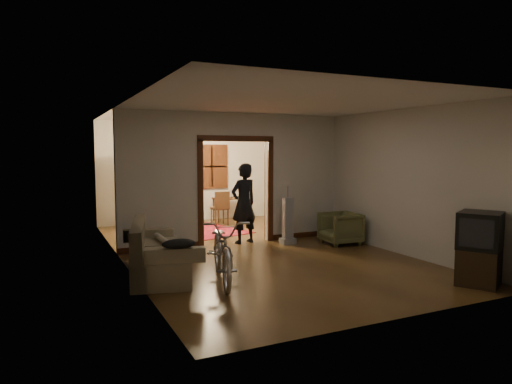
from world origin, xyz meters
TOP-DOWN VIEW (x-y plane):
  - floor at (0.00, 0.00)m, footprint 5.00×8.50m
  - ceiling at (0.00, 0.00)m, footprint 5.00×8.50m
  - wall_back at (0.00, 4.25)m, footprint 5.00×0.02m
  - wall_left at (-2.50, 0.00)m, footprint 0.02×8.50m
  - wall_right at (2.50, 0.00)m, footprint 0.02×8.50m
  - partition_wall at (0.00, 0.75)m, footprint 5.00×0.14m
  - door_casing at (0.00, 0.75)m, footprint 1.74×0.20m
  - far_window at (0.70, 4.21)m, footprint 0.98×0.06m
  - chandelier at (0.00, 2.50)m, footprint 0.24×0.24m
  - light_switch at (1.05, 0.68)m, footprint 0.08×0.01m
  - sofa at (-2.09, -1.14)m, footprint 1.27×2.06m
  - rolled_paper at (-1.99, -0.84)m, footprint 0.10×0.77m
  - jacket at (-2.04, -2.05)m, footprint 0.48×0.36m
  - bicycle at (-1.30, -1.87)m, footprint 1.11×2.00m
  - armchair at (1.99, -0.32)m, footprint 0.81×0.79m
  - tv_stand at (2.10, -3.67)m, footprint 0.81×0.79m
  - crt_tv at (2.10, -3.67)m, footprint 0.83×0.81m
  - vacuum at (0.99, 0.20)m, footprint 0.34×0.29m
  - person at (0.16, 0.67)m, footprint 0.71×0.56m
  - oriental_rug at (-0.14, 2.47)m, footprint 2.13×2.49m
  - locker at (-1.14, 3.69)m, footprint 1.05×0.70m
  - globe at (-1.14, 3.69)m, footprint 0.25×0.25m
  - desk at (1.08, 3.81)m, footprint 0.97×0.67m
  - desk_chair at (0.55, 3.17)m, footprint 0.46×0.46m

SIDE VIEW (x-z plane):
  - floor at x=0.00m, z-range -0.01..0.01m
  - oriental_rug at x=-0.14m, z-range 0.00..0.02m
  - tv_stand at x=2.10m, z-range 0.00..0.56m
  - desk at x=1.08m, z-range 0.00..0.66m
  - armchair at x=1.99m, z-range 0.00..0.69m
  - sofa at x=-2.09m, z-range 0.00..0.88m
  - desk_chair at x=0.55m, z-range 0.00..0.92m
  - bicycle at x=-1.30m, z-range 0.00..1.00m
  - vacuum at x=0.99m, z-range 0.00..1.00m
  - rolled_paper at x=-1.99m, z-range 0.48..0.58m
  - jacket at x=-2.04m, z-range 0.61..0.75m
  - crt_tv at x=2.10m, z-range 0.55..1.10m
  - person at x=0.16m, z-range 0.00..1.73m
  - locker at x=-1.14m, z-range 0.00..1.95m
  - door_casing at x=0.00m, z-range -0.06..2.26m
  - light_switch at x=1.05m, z-range 1.19..1.31m
  - wall_back at x=0.00m, z-range 0.00..2.80m
  - wall_left at x=-2.50m, z-range 0.00..2.80m
  - wall_right at x=2.50m, z-range 0.00..2.80m
  - partition_wall at x=0.00m, z-range 0.00..2.80m
  - far_window at x=0.70m, z-range 0.91..2.19m
  - globe at x=-1.14m, z-range 1.81..2.07m
  - chandelier at x=0.00m, z-range 2.23..2.47m
  - ceiling at x=0.00m, z-range 2.79..2.80m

